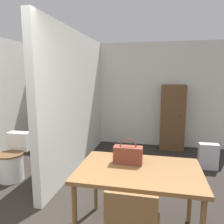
% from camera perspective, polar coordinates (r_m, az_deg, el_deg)
% --- Properties ---
extents(wall_back, '(5.42, 0.12, 2.50)m').
position_cam_1_polar(wall_back, '(5.54, 1.58, 4.65)').
color(wall_back, silver).
rests_on(wall_back, ground_plane).
extents(partition_wall, '(0.12, 3.03, 2.50)m').
position_cam_1_polar(partition_wall, '(4.16, -9.09, 2.91)').
color(partition_wall, silver).
rests_on(partition_wall, ground_plane).
extents(dining_table, '(1.27, 0.83, 0.77)m').
position_cam_1_polar(dining_table, '(2.38, 7.00, -16.19)').
color(dining_table, brown).
rests_on(dining_table, ground_plane).
extents(toilet, '(0.42, 0.57, 0.75)m').
position_cam_1_polar(toilet, '(4.10, -24.44, -11.43)').
color(toilet, white).
rests_on(toilet, ground_plane).
extents(handbag, '(0.31, 0.13, 0.28)m').
position_cam_1_polar(handbag, '(2.44, 4.20, -11.03)').
color(handbag, brown).
rests_on(handbag, dining_table).
extents(wooden_cabinet, '(0.55, 0.39, 1.51)m').
position_cam_1_polar(wooden_cabinet, '(5.27, 15.50, -1.38)').
color(wooden_cabinet, brown).
rests_on(wooden_cabinet, ground_plane).
extents(space_heater, '(0.35, 0.17, 0.48)m').
position_cam_1_polar(space_heater, '(4.50, 23.82, -10.53)').
color(space_heater, '#BCBCC1').
rests_on(space_heater, ground_plane).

